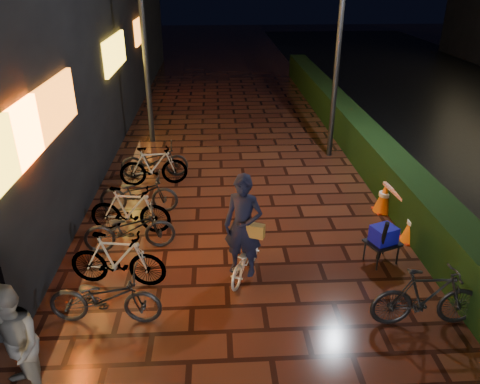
{
  "coord_description": "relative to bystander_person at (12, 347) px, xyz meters",
  "views": [
    {
      "loc": [
        -0.69,
        -4.67,
        4.78
      ],
      "look_at": [
        -0.27,
        2.93,
        1.1
      ],
      "focal_mm": 35.0,
      "sensor_mm": 36.0,
      "label": 1
    }
  ],
  "objects": [
    {
      "name": "ground",
      "position": [
        3.1,
        0.44,
        -0.81
      ],
      "size": [
        80.0,
        80.0,
        0.0
      ],
      "primitive_type": "plane",
      "color": "#381911",
      "rests_on": "ground"
    },
    {
      "name": "hedge",
      "position": [
        6.4,
        8.44,
        -0.31
      ],
      "size": [
        0.7,
        20.0,
        1.0
      ],
      "primitive_type": "cube",
      "color": "black",
      "rests_on": "ground"
    },
    {
      "name": "bystander_person",
      "position": [
        0.0,
        0.0,
        0.0
      ],
      "size": [
        0.97,
        1.0,
        1.62
      ],
      "primitive_type": "imported",
      "rotation": [
        0.0,
        0.0,
        -0.91
      ],
      "color": "slate",
      "rests_on": "ground"
    },
    {
      "name": "lamp_post_hedge",
      "position": [
        5.58,
        7.89,
        2.05
      ],
      "size": [
        0.5,
        0.15,
        5.2
      ],
      "color": "black",
      "rests_on": "ground"
    },
    {
      "name": "lamp_post_sf",
      "position": [
        0.5,
        9.35,
        2.38
      ],
      "size": [
        0.55,
        0.23,
        5.8
      ],
      "color": "black",
      "rests_on": "ground"
    },
    {
      "name": "cyclist",
      "position": [
        2.84,
        2.34,
        -0.11
      ],
      "size": [
        0.93,
        1.39,
        1.89
      ],
      "color": "silver",
      "rests_on": "ground"
    },
    {
      "name": "traffic_barrier",
      "position": [
        6.06,
        3.92,
        -0.48
      ],
      "size": [
        0.57,
        1.64,
        0.66
      ],
      "color": "orange",
      "rests_on": "ground"
    },
    {
      "name": "cart_assembly",
      "position": [
        5.29,
        2.61,
        -0.28
      ],
      "size": [
        0.67,
        0.72,
        1.03
      ],
      "color": "black",
      "rests_on": "ground"
    },
    {
      "name": "parked_bikes_storefront",
      "position": [
        0.79,
        4.06,
        -0.36
      ],
      "size": [
        1.86,
        6.03,
        0.97
      ],
      "color": "black",
      "rests_on": "ground"
    },
    {
      "name": "parked_bikes_hedge",
      "position": [
        5.51,
        0.03,
        -0.33
      ],
      "size": [
        1.87,
        2.5,
        0.97
      ],
      "color": "black",
      "rests_on": "ground"
    }
  ]
}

